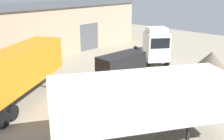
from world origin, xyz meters
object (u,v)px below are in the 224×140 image
at_px(container_trailer_blue, 139,102).
at_px(gravel_pile, 211,60).
at_px(delivery_van_black, 122,66).
at_px(tractor_unit_white, 155,46).
at_px(oil_drum, 202,96).
at_px(container_trailer_yellow, 20,68).

xyz_separation_m(container_trailer_blue, gravel_pile, (16.17, 2.80, -1.63)).
relative_size(container_trailer_blue, delivery_van_black, 1.90).
bearing_deg(delivery_van_black, tractor_unit_white, 10.25).
bearing_deg(oil_drum, tractor_unit_white, 55.16).
bearing_deg(delivery_van_black, gravel_pile, -25.85).
distance_m(tractor_unit_white, container_trailer_yellow, 15.58).
relative_size(container_trailer_blue, oil_drum, 10.83).
xyz_separation_m(gravel_pile, oil_drum, (-8.26, -2.95, -0.52)).
distance_m(tractor_unit_white, delivery_van_black, 6.63).
distance_m(container_trailer_yellow, gravel_pile, 19.27).
xyz_separation_m(tractor_unit_white, container_trailer_yellow, (-15.47, 1.73, 0.64)).
height_order(container_trailer_blue, delivery_van_black, container_trailer_blue).
distance_m(container_trailer_blue, delivery_van_black, 10.68).
relative_size(delivery_van_black, oil_drum, 5.71).
bearing_deg(tractor_unit_white, delivery_van_black, -45.47).
distance_m(delivery_van_black, container_trailer_yellow, 9.37).
bearing_deg(oil_drum, delivery_van_black, 94.01).
xyz_separation_m(container_trailer_blue, delivery_van_black, (7.37, 7.63, -1.25)).
relative_size(tractor_unit_white, gravel_pile, 1.88).
bearing_deg(gravel_pile, container_trailer_blue, -170.16).
distance_m(tractor_unit_white, oil_drum, 10.61).
bearing_deg(gravel_pile, container_trailer_yellow, 157.35).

